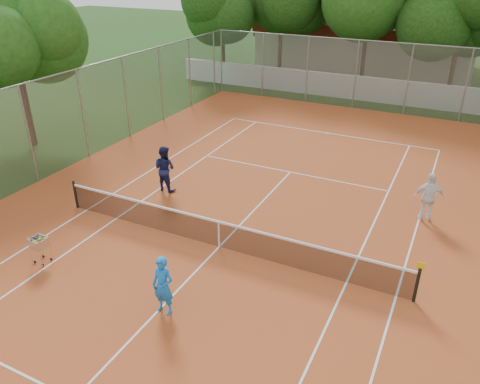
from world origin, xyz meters
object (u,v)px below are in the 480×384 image
at_px(player_near, 163,286).
at_px(player_far_left, 165,168).
at_px(tennis_net, 219,234).
at_px(player_far_right, 429,197).
at_px(clubhouse, 367,40).
at_px(ball_hopper, 40,249).

distance_m(player_near, player_far_left, 7.18).
xyz_separation_m(tennis_net, player_far_left, (-3.84, 2.68, 0.42)).
relative_size(tennis_net, player_far_right, 6.69).
bearing_deg(clubhouse, tennis_net, -86.05).
bearing_deg(player_far_left, tennis_net, 149.48).
height_order(tennis_net, player_near, player_near).
relative_size(player_near, ball_hopper, 1.80).
bearing_deg(player_far_right, player_far_left, -4.88).
bearing_deg(player_far_left, player_near, 128.36).
bearing_deg(player_near, ball_hopper, 177.38).
height_order(tennis_net, player_far_right, player_far_right).
height_order(tennis_net, clubhouse, clubhouse).
distance_m(player_far_right, ball_hopper, 12.71).
xyz_separation_m(clubhouse, player_far_left, (-1.84, -26.32, -1.27)).
distance_m(clubhouse, player_far_left, 26.42).
bearing_deg(clubhouse, ball_hopper, -94.29).
distance_m(tennis_net, clubhouse, 29.12).
distance_m(clubhouse, player_far_right, 25.52).
distance_m(tennis_net, player_near, 3.29).
relative_size(clubhouse, player_far_right, 9.24).
xyz_separation_m(clubhouse, ball_hopper, (-2.40, -32.07, -1.72)).
height_order(clubhouse, player_near, clubhouse).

